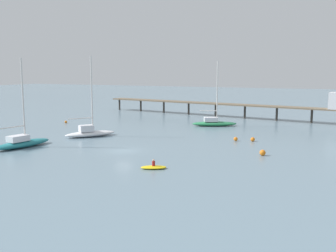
{
  "coord_description": "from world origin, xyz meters",
  "views": [
    {
      "loc": [
        27.57,
        -46.97,
        11.49
      ],
      "look_at": [
        0.0,
        15.68,
        1.5
      ],
      "focal_mm": 41.51,
      "sensor_mm": 36.0,
      "label": 1
    }
  ],
  "objects_px": {
    "pier": "(256,103)",
    "sailboat_green": "(214,122)",
    "mooring_buoy_outer": "(263,153)",
    "dinghy_yellow": "(154,167)",
    "mooring_buoy_near": "(253,139)",
    "sailboat_white": "(90,132)",
    "mooring_buoy_far": "(236,139)",
    "mooring_buoy_mid": "(66,122)",
    "sailboat_teal": "(22,142)"
  },
  "relations": [
    {
      "from": "pier",
      "to": "mooring_buoy_far",
      "type": "bearing_deg",
      "value": -84.79
    },
    {
      "from": "mooring_buoy_near",
      "to": "mooring_buoy_mid",
      "type": "bearing_deg",
      "value": 172.65
    },
    {
      "from": "pier",
      "to": "sailboat_green",
      "type": "distance_m",
      "value": 15.68
    },
    {
      "from": "sailboat_white",
      "to": "mooring_buoy_outer",
      "type": "relative_size",
      "value": 16.99
    },
    {
      "from": "sailboat_teal",
      "to": "sailboat_white",
      "type": "height_order",
      "value": "sailboat_white"
    },
    {
      "from": "mooring_buoy_mid",
      "to": "mooring_buoy_outer",
      "type": "relative_size",
      "value": 0.7
    },
    {
      "from": "dinghy_yellow",
      "to": "mooring_buoy_outer",
      "type": "relative_size",
      "value": 4.09
    },
    {
      "from": "pier",
      "to": "mooring_buoy_outer",
      "type": "relative_size",
      "value": 77.27
    },
    {
      "from": "mooring_buoy_far",
      "to": "pier",
      "type": "bearing_deg",
      "value": 95.21
    },
    {
      "from": "sailboat_green",
      "to": "sailboat_teal",
      "type": "distance_m",
      "value": 38.19
    },
    {
      "from": "dinghy_yellow",
      "to": "mooring_buoy_near",
      "type": "height_order",
      "value": "dinghy_yellow"
    },
    {
      "from": "sailboat_green",
      "to": "sailboat_white",
      "type": "height_order",
      "value": "sailboat_white"
    },
    {
      "from": "sailboat_teal",
      "to": "mooring_buoy_outer",
      "type": "bearing_deg",
      "value": 14.46
    },
    {
      "from": "mooring_buoy_far",
      "to": "sailboat_green",
      "type": "bearing_deg",
      "value": 119.05
    },
    {
      "from": "sailboat_teal",
      "to": "dinghy_yellow",
      "type": "height_order",
      "value": "sailboat_teal"
    },
    {
      "from": "sailboat_white",
      "to": "mooring_buoy_near",
      "type": "height_order",
      "value": "sailboat_white"
    },
    {
      "from": "sailboat_teal",
      "to": "sailboat_white",
      "type": "distance_m",
      "value": 12.42
    },
    {
      "from": "dinghy_yellow",
      "to": "mooring_buoy_mid",
      "type": "relative_size",
      "value": 5.88
    },
    {
      "from": "pier",
      "to": "mooring_buoy_near",
      "type": "distance_m",
      "value": 29.22
    },
    {
      "from": "mooring_buoy_far",
      "to": "mooring_buoy_outer",
      "type": "bearing_deg",
      "value": -57.05
    },
    {
      "from": "pier",
      "to": "mooring_buoy_mid",
      "type": "bearing_deg",
      "value": -147.28
    },
    {
      "from": "mooring_buoy_outer",
      "to": "mooring_buoy_far",
      "type": "relative_size",
      "value": 1.23
    },
    {
      "from": "sailboat_white",
      "to": "mooring_buoy_outer",
      "type": "xyz_separation_m",
      "value": [
        30.05,
        -3.12,
        -0.43
      ]
    },
    {
      "from": "sailboat_green",
      "to": "mooring_buoy_far",
      "type": "bearing_deg",
      "value": -60.95
    },
    {
      "from": "pier",
      "to": "sailboat_white",
      "type": "bearing_deg",
      "value": -121.28
    },
    {
      "from": "sailboat_green",
      "to": "dinghy_yellow",
      "type": "xyz_separation_m",
      "value": [
        3.82,
        -36.24,
        -0.56
      ]
    },
    {
      "from": "dinghy_yellow",
      "to": "mooring_buoy_mid",
      "type": "distance_m",
      "value": 43.91
    },
    {
      "from": "sailboat_green",
      "to": "dinghy_yellow",
      "type": "distance_m",
      "value": 36.44
    },
    {
      "from": "mooring_buoy_near",
      "to": "mooring_buoy_outer",
      "type": "bearing_deg",
      "value": -71.28
    },
    {
      "from": "sailboat_teal",
      "to": "sailboat_white",
      "type": "xyz_separation_m",
      "value": [
        3.77,
        11.84,
        0.02
      ]
    },
    {
      "from": "sailboat_teal",
      "to": "dinghy_yellow",
      "type": "distance_m",
      "value": 23.69
    },
    {
      "from": "pier",
      "to": "mooring_buoy_far",
      "type": "relative_size",
      "value": 95.12
    },
    {
      "from": "mooring_buoy_outer",
      "to": "mooring_buoy_mid",
      "type": "bearing_deg",
      "value": 161.23
    },
    {
      "from": "sailboat_green",
      "to": "sailboat_teal",
      "type": "height_order",
      "value": "sailboat_teal"
    },
    {
      "from": "sailboat_white",
      "to": "mooring_buoy_near",
      "type": "bearing_deg",
      "value": 14.16
    },
    {
      "from": "sailboat_green",
      "to": "mooring_buoy_mid",
      "type": "height_order",
      "value": "sailboat_green"
    },
    {
      "from": "sailboat_teal",
      "to": "mooring_buoy_outer",
      "type": "height_order",
      "value": "sailboat_teal"
    },
    {
      "from": "mooring_buoy_near",
      "to": "sailboat_teal",
      "type": "bearing_deg",
      "value": -148.64
    },
    {
      "from": "mooring_buoy_mid",
      "to": "mooring_buoy_far",
      "type": "height_order",
      "value": "mooring_buoy_far"
    },
    {
      "from": "dinghy_yellow",
      "to": "mooring_buoy_outer",
      "type": "bearing_deg",
      "value": 49.53
    },
    {
      "from": "pier",
      "to": "mooring_buoy_far",
      "type": "xyz_separation_m",
      "value": [
        2.66,
        -29.21,
        -3.43
      ]
    },
    {
      "from": "sailboat_green",
      "to": "pier",
      "type": "bearing_deg",
      "value": 68.68
    },
    {
      "from": "sailboat_white",
      "to": "mooring_buoy_far",
      "type": "xyz_separation_m",
      "value": [
        24.1,
        6.07,
        -0.5
      ]
    },
    {
      "from": "mooring_buoy_near",
      "to": "mooring_buoy_far",
      "type": "xyz_separation_m",
      "value": [
        -2.61,
        -0.67,
        -0.01
      ]
    },
    {
      "from": "sailboat_white",
      "to": "mooring_buoy_near",
      "type": "relative_size",
      "value": 20.01
    },
    {
      "from": "sailboat_white",
      "to": "mooring_buoy_mid",
      "type": "bearing_deg",
      "value": 140.55
    },
    {
      "from": "mooring_buoy_mid",
      "to": "mooring_buoy_outer",
      "type": "xyz_separation_m",
      "value": [
        44.72,
        -15.2,
        0.12
      ]
    },
    {
      "from": "mooring_buoy_mid",
      "to": "pier",
      "type": "bearing_deg",
      "value": 32.72
    },
    {
      "from": "pier",
      "to": "mooring_buoy_near",
      "type": "bearing_deg",
      "value": -79.53
    },
    {
      "from": "pier",
      "to": "sailboat_green",
      "type": "xyz_separation_m",
      "value": [
        -5.6,
        -14.34,
        -2.99
      ]
    }
  ]
}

